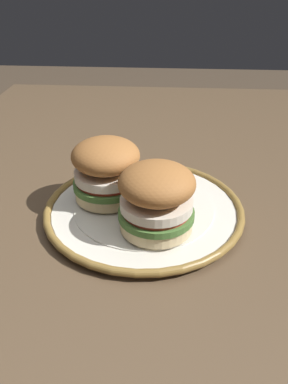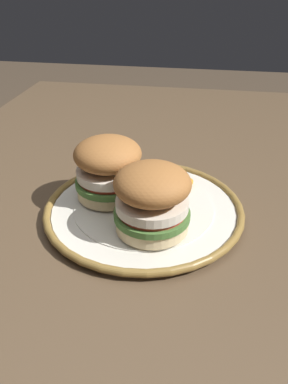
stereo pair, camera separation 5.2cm
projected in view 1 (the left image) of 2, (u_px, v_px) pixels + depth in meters
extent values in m
cube|color=brown|center=(131.00, 221.00, 0.64)|extent=(1.46, 0.92, 0.03)
cube|color=brown|center=(265.00, 199.00, 1.38)|extent=(0.06, 0.06, 0.68)
cube|color=brown|center=(42.00, 191.00, 1.42)|extent=(0.06, 0.06, 0.68)
cylinder|color=silver|center=(144.00, 210.00, 0.63)|extent=(0.29, 0.29, 0.01)
torus|color=olive|center=(144.00, 207.00, 0.63)|extent=(0.32, 0.32, 0.01)
cylinder|color=silver|center=(144.00, 206.00, 0.63)|extent=(0.22, 0.22, 0.00)
cylinder|color=beige|center=(156.00, 222.00, 0.57)|extent=(0.11, 0.11, 0.02)
cylinder|color=#477033|center=(156.00, 214.00, 0.56)|extent=(0.11, 0.11, 0.01)
cylinder|color=#BC3828|center=(156.00, 209.00, 0.56)|extent=(0.10, 0.10, 0.01)
cylinder|color=silver|center=(156.00, 203.00, 0.55)|extent=(0.10, 0.10, 0.01)
ellipsoid|color=#A36633|center=(157.00, 183.00, 0.54)|extent=(0.15, 0.15, 0.05)
cylinder|color=beige|center=(108.00, 191.00, 0.64)|extent=(0.11, 0.11, 0.02)
cylinder|color=#477033|center=(107.00, 184.00, 0.64)|extent=(0.11, 0.11, 0.01)
cylinder|color=#BC3828|center=(107.00, 180.00, 0.63)|extent=(0.10, 0.10, 0.01)
cylinder|color=silver|center=(107.00, 174.00, 0.63)|extent=(0.10, 0.10, 0.01)
ellipsoid|color=#A36633|center=(106.00, 155.00, 0.61)|extent=(0.15, 0.15, 0.05)
torus|color=orange|center=(147.00, 178.00, 0.69)|extent=(0.07, 0.07, 0.01)
cylinder|color=#F4E5C6|center=(147.00, 181.00, 0.69)|extent=(0.04, 0.04, 0.00)
ellipsoid|color=orange|center=(177.00, 184.00, 0.67)|extent=(0.07, 0.06, 0.01)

